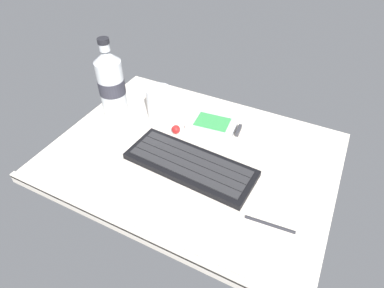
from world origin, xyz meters
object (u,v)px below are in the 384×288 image
at_px(handheld_device, 215,125).
at_px(trackball_mouse, 176,129).
at_px(juice_cup, 160,105).
at_px(stylus_pen, 270,224).
at_px(keyboard, 190,164).
at_px(water_bottle, 111,83).

relative_size(handheld_device, trackball_mouse, 6.05).
relative_size(juice_cup, stylus_pen, 0.89).
relative_size(trackball_mouse, stylus_pen, 0.23).
bearing_deg(keyboard, stylus_pen, -18.47).
distance_m(handheld_device, stylus_pen, 0.31).
bearing_deg(handheld_device, stylus_pen, -46.54).
distance_m(water_bottle, stylus_pen, 0.51).
relative_size(handheld_device, juice_cup, 1.57).
bearing_deg(water_bottle, stylus_pen, -18.81).
bearing_deg(keyboard, juice_cup, 139.83).
bearing_deg(stylus_pen, keyboard, 156.96).
relative_size(keyboard, juice_cup, 3.49).
xyz_separation_m(juice_cup, stylus_pen, (0.36, -0.20, -0.04)).
height_order(handheld_device, water_bottle, water_bottle).
distance_m(keyboard, stylus_pen, 0.21).
xyz_separation_m(keyboard, juice_cup, (-0.15, 0.13, 0.03)).
bearing_deg(stylus_pen, handheld_device, 128.89).
xyz_separation_m(juice_cup, trackball_mouse, (0.07, -0.04, -0.03)).
height_order(water_bottle, trackball_mouse, water_bottle).
height_order(juice_cup, water_bottle, water_bottle).
height_order(keyboard, water_bottle, water_bottle).
bearing_deg(handheld_device, trackball_mouse, -139.61).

